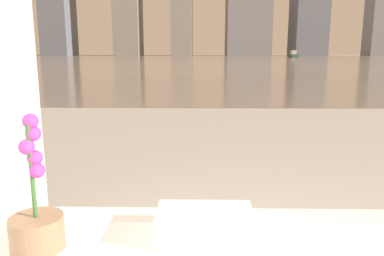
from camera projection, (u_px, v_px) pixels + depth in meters
name	position (u px, v px, depth m)	size (l,w,h in m)	color
potted_orchid	(36.00, 219.00, 1.02)	(0.14, 0.14, 0.38)	#8C6B4C
towel_stack	(205.00, 225.00, 1.09)	(0.28, 0.18, 0.08)	white
harbor_water	(200.00, 59.00, 61.14)	(180.00, 110.00, 0.01)	gray
harbor_boat_0	(293.00, 55.00, 75.12)	(1.35, 3.84, 1.44)	#335647
skyline_tower_4	(309.00, 14.00, 112.87)	(9.47, 11.66, 24.78)	slate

